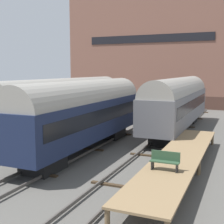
{
  "coord_description": "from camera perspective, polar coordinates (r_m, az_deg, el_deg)",
  "views": [
    {
      "loc": [
        10.45,
        -16.85,
        5.78
      ],
      "look_at": [
        0.0,
        7.68,
        2.2
      ],
      "focal_mm": 50.0,
      "sensor_mm": 36.0,
      "label": 1
    }
  ],
  "objects": [
    {
      "name": "warehouse_building",
      "position": [
        55.45,
        8.49,
        11.57
      ],
      "size": [
        28.06,
        12.04,
        19.3
      ],
      "color": "#4F342A",
      "rests_on": "ground"
    },
    {
      "name": "train_car_grey",
      "position": [
        30.14,
        12.0,
        1.99
      ],
      "size": [
        3.0,
        17.32,
        5.1
      ],
      "color": "black",
      "rests_on": "ground"
    },
    {
      "name": "train_car_brown",
      "position": [
        29.15,
        -8.4,
        1.82
      ],
      "size": [
        3.07,
        18.54,
        5.06
      ],
      "color": "black",
      "rests_on": "ground"
    },
    {
      "name": "bench",
      "position": [
        15.33,
        9.68,
        -8.68
      ],
      "size": [
        1.4,
        0.4,
        0.91
      ],
      "color": "#2D4C33",
      "rests_on": "station_platform"
    },
    {
      "name": "station_platform",
      "position": [
        18.23,
        12.26,
        -7.96
      ],
      "size": [
        2.46,
        15.65,
        1.01
      ],
      "color": "#8C704C",
      "rests_on": "ground"
    },
    {
      "name": "person_worker",
      "position": [
        19.88,
        -17.9,
        -6.73
      ],
      "size": [
        0.32,
        0.32,
        1.62
      ],
      "color": "#282833",
      "rests_on": "ground"
    },
    {
      "name": "track_right",
      "position": [
        18.67,
        4.13,
        -9.95
      ],
      "size": [
        2.6,
        60.0,
        0.26
      ],
      "color": "#4C4742",
      "rests_on": "ground"
    },
    {
      "name": "track_left",
      "position": [
        23.36,
        -18.46,
        -6.72
      ],
      "size": [
        2.6,
        60.0,
        0.26
      ],
      "color": "#4C4742",
      "rests_on": "ground"
    },
    {
      "name": "train_car_navy",
      "position": [
        22.23,
        -5.18,
        0.09
      ],
      "size": [
        3.04,
        15.23,
        5.08
      ],
      "color": "black",
      "rests_on": "ground"
    },
    {
      "name": "ground_plane",
      "position": [
        20.65,
        -8.48,
        -8.69
      ],
      "size": [
        200.0,
        200.0,
        0.0
      ],
      "primitive_type": "plane",
      "color": "#56544F"
    },
    {
      "name": "track_middle",
      "position": [
        20.61,
        -8.49,
        -8.31
      ],
      "size": [
        2.6,
        60.0,
        0.26
      ],
      "color": "#4C4742",
      "rests_on": "ground"
    }
  ]
}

